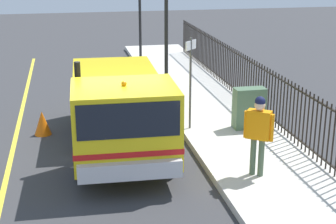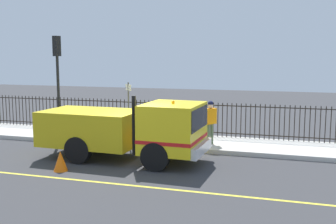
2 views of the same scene
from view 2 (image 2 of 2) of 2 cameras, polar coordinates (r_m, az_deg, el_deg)
The scene contains 10 objects.
ground_plane at distance 14.80m, azimuth -4.38°, elevation -6.83°, with size 61.16×61.16×0.00m, color #38383A.
sidewalk_slab at distance 17.71m, azimuth -0.57°, elevation -4.04°, with size 2.77×27.80×0.18m, color beige.
lane_marking at distance 12.50m, azimuth -8.83°, elevation -9.69°, with size 0.12×25.02×0.01m, color yellow.
work_truck at distance 14.66m, azimuth -5.05°, elevation -2.16°, with size 2.42×6.11×2.45m.
worker_standing at distance 16.55m, azimuth 5.91°, elevation -0.81°, with size 0.54×0.48×1.77m.
iron_fence at distance 18.67m, azimuth 0.53°, elevation -0.75°, with size 0.04×23.67×1.52m.
traffic_light_near at distance 18.16m, azimuth -15.12°, elevation 6.11°, with size 0.33×0.26×4.39m.
utility_cabinet at distance 18.28m, azimuth -2.71°, elevation -1.60°, with size 0.85×0.41×1.12m, color #4C6B4C.
traffic_cone at distance 13.93m, azimuth -14.72°, elevation -6.61°, with size 0.46×0.46×0.66m, color orange.
street_sign at distance 16.78m, azimuth -5.51°, elevation 0.91°, with size 0.37×0.38×2.49m.
Camera 2 is at (-13.30, -5.28, 3.78)m, focal length 43.84 mm.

